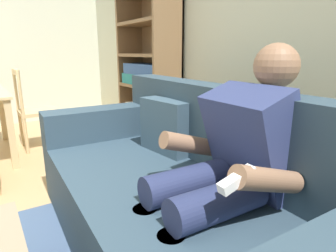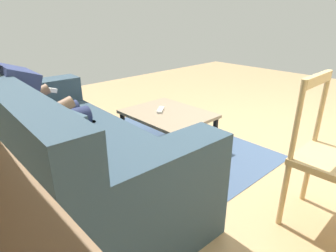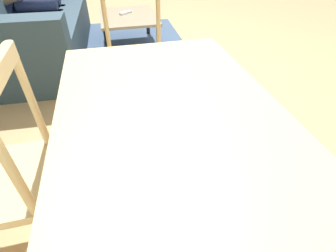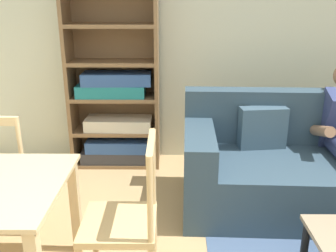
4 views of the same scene
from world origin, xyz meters
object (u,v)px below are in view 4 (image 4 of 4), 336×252
at_px(bookshelf, 115,98).
at_px(couch, 311,167).
at_px(dining_chair_near_wall, 7,172).
at_px(dining_chair_facing_couch, 124,222).

bearing_deg(bookshelf, couch, -25.15).
relative_size(couch, bookshelf, 1.22).
distance_m(dining_chair_near_wall, dining_chair_facing_couch, 1.18).
relative_size(bookshelf, dining_chair_near_wall, 1.94).
height_order(couch, bookshelf, bookshelf).
distance_m(bookshelf, dining_chair_facing_couch, 1.89).
relative_size(bookshelf, dining_chair_facing_couch, 1.86).
distance_m(bookshelf, dining_chair_near_wall, 1.36).
xyz_separation_m(couch, dining_chair_near_wall, (-2.41, -0.34, 0.11)).
bearing_deg(couch, dining_chair_facing_couch, -144.69).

